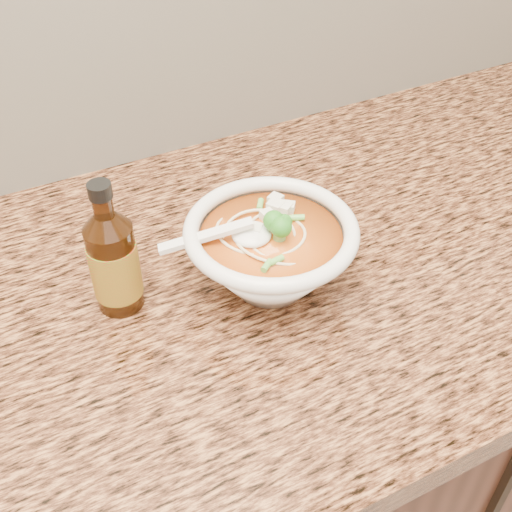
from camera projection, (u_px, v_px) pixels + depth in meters
name	position (u px, v px, depth m)	size (l,w,h in m)	color
counter_slab	(4.00, 364.00, 0.73)	(4.00, 0.68, 0.04)	#AA6D3E
soup_bowl	(271.00, 254.00, 0.77)	(0.23, 0.21, 0.12)	white
hot_sauce_bottle	(114.00, 262.00, 0.74)	(0.06, 0.06, 0.17)	#3F1D08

